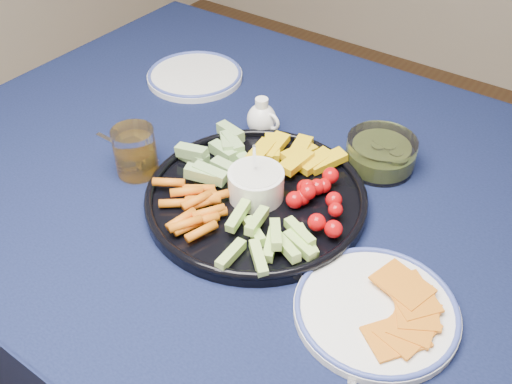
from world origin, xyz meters
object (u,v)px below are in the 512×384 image
Objects in this scene: crudite_platter at (255,193)px; juice_tumbler at (136,154)px; dining_table at (319,234)px; cheese_plate at (376,308)px; creamer_pitcher at (262,119)px; side_plate_extra at (195,75)px; pickle_bowl at (380,154)px.

crudite_platter reaches higher than juice_tumbler.
dining_table is 0.28m from cheese_plate.
juice_tumbler is (-0.12, -0.24, 0.00)m from creamer_pitcher.
creamer_pitcher is at bearing -20.00° from side_plate_extra.
dining_table is 7.31× the size of side_plate_extra.
pickle_bowl is (0.04, 0.15, 0.12)m from dining_table.
creamer_pitcher is 0.63× the size of pickle_bowl.
juice_tumbler is at bearing -116.67° from creamer_pitcher.
pickle_bowl is at bearing 9.80° from creamer_pitcher.
cheese_plate is at bearing -4.43° from juice_tumbler.
crudite_platter reaches higher than pickle_bowl.
crudite_platter is 0.24m from juice_tumbler.
creamer_pitcher reaches higher than side_plate_extra.
juice_tumbler reaches higher than side_plate_extra.
juice_tumbler is at bearing -67.10° from side_plate_extra.
crudite_platter is at bearing -120.49° from pickle_bowl.
dining_table is 4.18× the size of crudite_platter.
pickle_bowl is (0.13, 0.23, 0.01)m from crudite_platter.
dining_table is 12.45× the size of pickle_bowl.
crudite_platter is at bearing -141.25° from dining_table.
pickle_bowl is 0.52m from side_plate_extra.
crudite_platter is 0.31m from cheese_plate.
pickle_bowl is at bearing 75.85° from dining_table.
cheese_plate is (0.40, -0.28, -0.02)m from creamer_pitcher.
juice_tumbler is (-0.53, 0.04, 0.03)m from cheese_plate.
juice_tumbler reaches higher than creamer_pitcher.
dining_table is at bearing -104.15° from pickle_bowl.
juice_tumbler reaches higher than cheese_plate.
side_plate_extra is (-0.67, 0.38, -0.00)m from cheese_plate.
crudite_platter is 4.20× the size of juice_tumbler.
dining_table is 0.38m from juice_tumbler.
crudite_platter is at bearing 13.50° from juice_tumbler.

